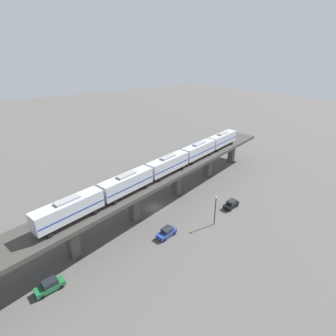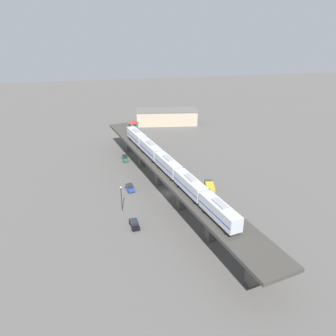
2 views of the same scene
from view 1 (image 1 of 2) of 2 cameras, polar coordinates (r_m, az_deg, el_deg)
name	(u,v)px [view 1 (image 1 of 2)]	position (r m, az deg, el deg)	size (l,w,h in m)	color
ground_plane	(155,207)	(64.06, -2.94, -8.58)	(400.00, 400.00, 0.00)	#514F4C
elevated_viaduct	(154,181)	(60.73, -2.96, -2.89)	(28.62, 91.57, 8.19)	#393733
subway_train	(168,164)	(60.50, 0.00, 0.90)	(16.59, 61.46, 4.45)	#ADB2BA
street_car_black	(231,204)	(65.32, 13.59, -7.63)	(2.37, 4.59, 1.89)	black
street_car_green	(50,286)	(48.41, -24.32, -22.30)	(2.23, 4.53, 1.89)	#1E6638
street_car_blue	(167,232)	(54.57, -0.26, -13.82)	(2.51, 4.64, 1.89)	#233D93
delivery_truck	(139,181)	(73.04, -6.36, -2.81)	(3.60, 7.50, 3.20)	#333338
street_lamp	(215,208)	(56.93, 10.26, -8.60)	(0.44, 0.44, 6.94)	black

